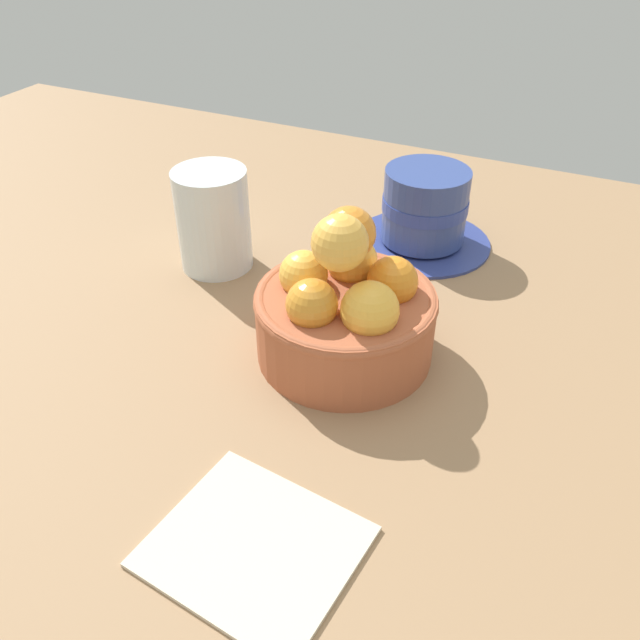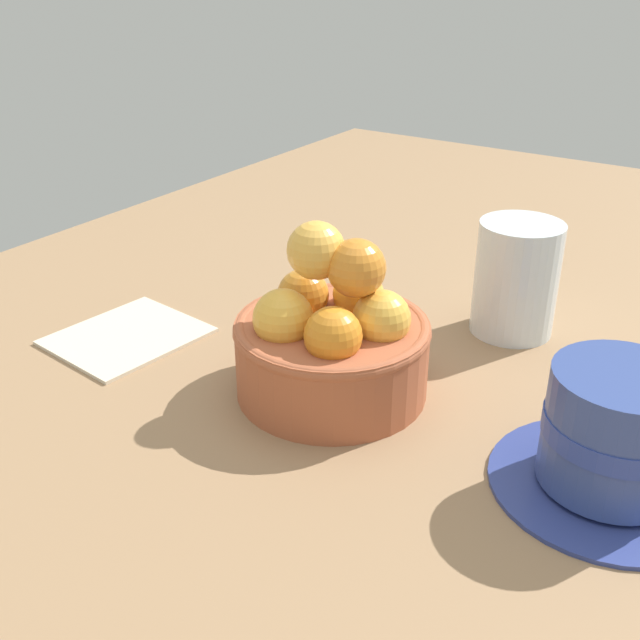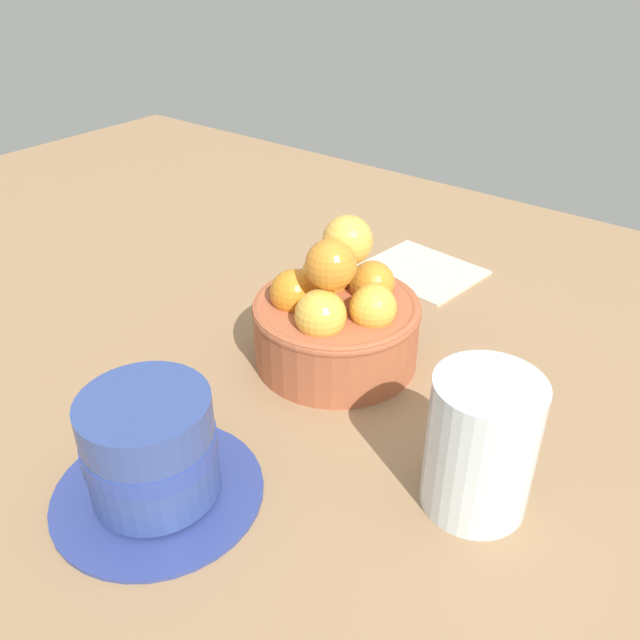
% 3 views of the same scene
% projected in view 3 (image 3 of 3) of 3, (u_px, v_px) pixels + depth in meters
% --- Properties ---
extents(ground_plane, '(1.50, 0.88, 0.04)m').
position_uv_depth(ground_plane, '(336.00, 377.00, 0.57)').
color(ground_plane, '#997551').
extents(terracotta_bowl, '(0.14, 0.14, 0.13)m').
position_uv_depth(terracotta_bowl, '(336.00, 316.00, 0.54)').
color(terracotta_bowl, '#AD5938').
rests_on(terracotta_bowl, ground_plane).
extents(coffee_cup, '(0.14, 0.14, 0.08)m').
position_uv_depth(coffee_cup, '(149.00, 451.00, 0.41)').
color(coffee_cup, navy).
rests_on(coffee_cup, ground_plane).
extents(water_glass, '(0.07, 0.07, 0.09)m').
position_uv_depth(water_glass, '(481.00, 445.00, 0.40)').
color(water_glass, silver).
rests_on(water_glass, ground_plane).
extents(folded_napkin, '(0.12, 0.11, 0.01)m').
position_uv_depth(folded_napkin, '(421.00, 269.00, 0.69)').
color(folded_napkin, beige).
rests_on(folded_napkin, ground_plane).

